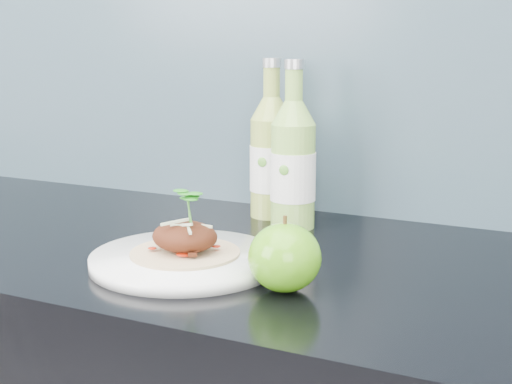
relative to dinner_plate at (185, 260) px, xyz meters
The scene contains 6 objects.
subway_backsplash 0.52m from the dinner_plate, 80.63° to the left, with size 4.00×0.02×0.70m, color #6990A6.
dinner_plate is the anchor object (origin of this frame).
pork_taco 0.04m from the dinner_plate, ahead, with size 0.15×0.15×0.10m.
green_apple 0.17m from the dinner_plate, 11.66° to the right, with size 0.12×0.12×0.10m.
cider_bottle_left 0.33m from the dinner_plate, 92.29° to the left, with size 0.09×0.09×0.28m.
cider_bottle_right 0.28m from the dinner_plate, 78.54° to the left, with size 0.08×0.08×0.28m.
Camera 1 is at (0.44, 0.79, 1.21)m, focal length 50.00 mm.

